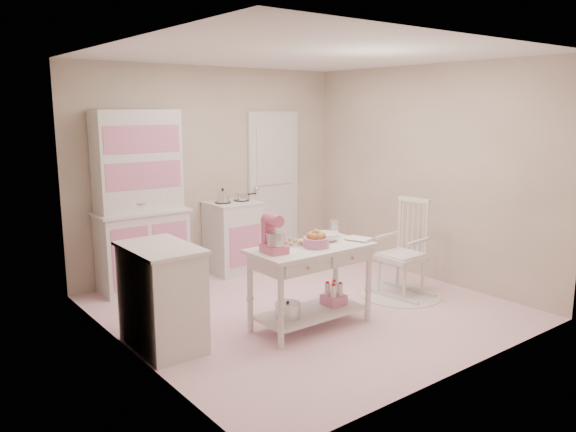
# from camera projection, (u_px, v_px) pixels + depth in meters

# --- Properties ---
(room_shell) EXTENTS (3.84, 3.84, 2.62)m
(room_shell) POSITION_uv_depth(u_px,v_px,m) (307.00, 152.00, 5.66)
(room_shell) COLOR pink
(room_shell) RESTS_ON ground
(door) EXTENTS (0.82, 0.05, 2.04)m
(door) POSITION_uv_depth(u_px,v_px,m) (273.00, 186.00, 7.80)
(door) COLOR white
(door) RESTS_ON ground
(hutch) EXTENTS (1.06, 0.50, 2.08)m
(hutch) POSITION_uv_depth(u_px,v_px,m) (141.00, 201.00, 6.41)
(hutch) COLOR white
(hutch) RESTS_ON ground
(stove) EXTENTS (0.62, 0.57, 0.92)m
(stove) POSITION_uv_depth(u_px,v_px,m) (233.00, 237.00, 7.20)
(stove) COLOR white
(stove) RESTS_ON ground
(base_cabinet) EXTENTS (0.54, 0.84, 0.92)m
(base_cabinet) POSITION_uv_depth(u_px,v_px,m) (162.00, 297.00, 4.91)
(base_cabinet) COLOR white
(base_cabinet) RESTS_ON ground
(lace_rug) EXTENTS (0.92, 0.92, 0.01)m
(lace_rug) POSITION_uv_depth(u_px,v_px,m) (400.00, 294.00, 6.36)
(lace_rug) COLOR white
(lace_rug) RESTS_ON ground
(rocking_chair) EXTENTS (0.56, 0.77, 1.10)m
(rocking_chair) POSITION_uv_depth(u_px,v_px,m) (402.00, 248.00, 6.26)
(rocking_chair) COLOR white
(rocking_chair) RESTS_ON ground
(work_table) EXTENTS (1.20, 0.60, 0.80)m
(work_table) POSITION_uv_depth(u_px,v_px,m) (311.00, 287.00, 5.38)
(work_table) COLOR white
(work_table) RESTS_ON ground
(stand_mixer) EXTENTS (0.22, 0.30, 0.34)m
(stand_mixer) POSITION_uv_depth(u_px,v_px,m) (274.00, 234.00, 5.03)
(stand_mixer) COLOR #D55A81
(stand_mixer) RESTS_ON work_table
(cookie_tray) EXTENTS (0.34, 0.24, 0.02)m
(cookie_tray) POSITION_uv_depth(u_px,v_px,m) (287.00, 244.00, 5.35)
(cookie_tray) COLOR silver
(cookie_tray) RESTS_ON work_table
(bread_basket) EXTENTS (0.25, 0.25, 0.09)m
(bread_basket) POSITION_uv_depth(u_px,v_px,m) (316.00, 242.00, 5.27)
(bread_basket) COLOR pink
(bread_basket) RESTS_ON work_table
(mixing_bowl) EXTENTS (0.26, 0.26, 0.08)m
(mixing_bowl) POSITION_uv_depth(u_px,v_px,m) (326.00, 237.00, 5.51)
(mixing_bowl) COLOR white
(mixing_bowl) RESTS_ON work_table
(metal_pitcher) EXTENTS (0.10, 0.10, 0.17)m
(metal_pitcher) POSITION_uv_depth(u_px,v_px,m) (334.00, 229.00, 5.67)
(metal_pitcher) COLOR silver
(metal_pitcher) RESTS_ON work_table
(recipe_book) EXTENTS (0.25, 0.29, 0.02)m
(recipe_book) POSITION_uv_depth(u_px,v_px,m) (354.00, 241.00, 5.48)
(recipe_book) COLOR white
(recipe_book) RESTS_ON work_table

